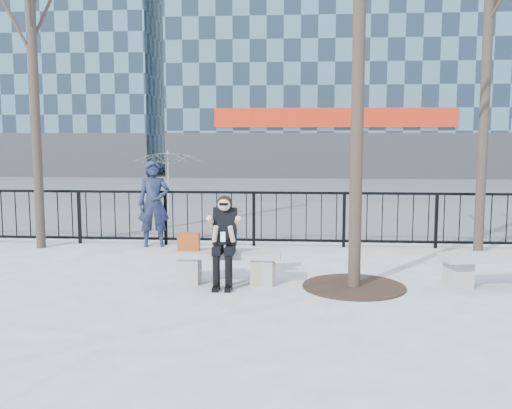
# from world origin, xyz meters

# --- Properties ---
(ground) EXTENTS (120.00, 120.00, 0.00)m
(ground) POSITION_xyz_m (0.00, 0.00, 0.00)
(ground) COLOR gray
(ground) RESTS_ON ground
(street_surface) EXTENTS (60.00, 23.00, 0.01)m
(street_surface) POSITION_xyz_m (0.00, 15.00, 0.00)
(street_surface) COLOR #474747
(street_surface) RESTS_ON ground
(railing) EXTENTS (14.00, 0.06, 1.10)m
(railing) POSITION_xyz_m (0.00, 3.00, 0.55)
(railing) COLOR black
(railing) RESTS_ON ground
(tree_grate) EXTENTS (1.50, 1.50, 0.02)m
(tree_grate) POSITION_xyz_m (1.90, -0.10, 0.01)
(tree_grate) COLOR black
(tree_grate) RESTS_ON ground
(bench_main) EXTENTS (1.65, 0.46, 0.49)m
(bench_main) POSITION_xyz_m (0.00, 0.00, 0.30)
(bench_main) COLOR gray
(bench_main) RESTS_ON ground
(bench_second) EXTENTS (1.65, 0.46, 0.49)m
(bench_second) POSITION_xyz_m (3.98, 0.07, 0.30)
(bench_second) COLOR gray
(bench_second) RESTS_ON ground
(seated_woman) EXTENTS (0.50, 0.64, 1.34)m
(seated_woman) POSITION_xyz_m (0.00, -0.16, 0.67)
(seated_woman) COLOR black
(seated_woman) RESTS_ON ground
(handbag) EXTENTS (0.32, 0.16, 0.27)m
(handbag) POSITION_xyz_m (-0.56, 0.02, 0.62)
(handbag) COLOR #9C3B13
(handbag) RESTS_ON bench_main
(shopping_bag) EXTENTS (0.38, 0.27, 0.34)m
(shopping_bag) POSITION_xyz_m (0.57, -0.10, 0.17)
(shopping_bag) COLOR beige
(shopping_bag) RESTS_ON ground
(standing_man) EXTENTS (0.70, 0.54, 1.72)m
(standing_man) POSITION_xyz_m (-1.79, 2.80, 0.86)
(standing_man) COLOR black
(standing_man) RESTS_ON ground
(vendor_umbrella) EXTENTS (2.38, 2.41, 1.84)m
(vendor_umbrella) POSITION_xyz_m (-2.56, 7.48, 0.92)
(vendor_umbrella) COLOR yellow
(vendor_umbrella) RESTS_ON ground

